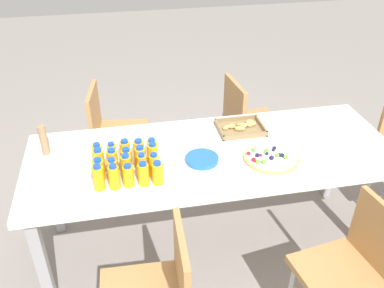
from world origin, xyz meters
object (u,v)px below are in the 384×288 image
object	(u,v)px
juice_bottle_3	(144,174)
juice_bottle_7	(126,166)
chair_far_right	(247,119)
juice_bottle_19	(152,149)
juice_bottle_17	(125,152)
fruit_pizza	(271,157)
juice_bottle_11	(113,161)
juice_bottle_13	(141,157)
chair_near_right	(355,266)
napkin_stack	(49,173)
party_table	(213,161)
juice_bottle_14	(153,155)
juice_bottle_18	(139,151)
juice_bottle_12	(127,159)
juice_bottle_0	(99,178)
juice_bottle_10	(99,161)
juice_bottle_4	(158,173)
juice_bottle_6	(113,169)
chair_far_left	(112,129)
cardboard_tube	(44,140)
juice_bottle_1	(114,177)
juice_bottle_8	(142,165)
juice_bottle_5	(99,170)
juice_bottle_15	(98,155)
juice_bottle_2	(128,176)
juice_bottle_16	(112,154)
plate_stack	(202,159)

from	to	relation	value
juice_bottle_3	juice_bottle_7	distance (m)	0.12
chair_far_right	juice_bottle_19	bearing A→B (deg)	-53.31
juice_bottle_17	fruit_pizza	distance (m)	0.83
juice_bottle_11	juice_bottle_13	bearing A→B (deg)	1.23
chair_near_right	napkin_stack	xyz separation A→B (m)	(-1.47, 0.73, 0.25)
party_table	juice_bottle_14	world-z (taller)	juice_bottle_14
juice_bottle_14	juice_bottle_18	size ratio (longest dim) A/B	1.08
juice_bottle_12	juice_bottle_13	world-z (taller)	juice_bottle_13
juice_bottle_0	juice_bottle_10	bearing A→B (deg)	88.63
chair_far_right	juice_bottle_4	bearing A→B (deg)	-45.57
juice_bottle_11	juice_bottle_6	bearing A→B (deg)	-92.23
juice_bottle_7	chair_far_left	bearing A→B (deg)	94.61
juice_bottle_0	juice_bottle_18	size ratio (longest dim) A/B	1.07
chair_far_right	juice_bottle_13	bearing A→B (deg)	-53.12
juice_bottle_7	cardboard_tube	bearing A→B (deg)	144.68
chair_far_right	fruit_pizza	distance (m)	0.94
juice_bottle_14	cardboard_tube	xyz separation A→B (m)	(-0.60, 0.25, 0.02)
juice_bottle_1	juice_bottle_8	distance (m)	0.17
chair_far_right	juice_bottle_19	xyz separation A→B (m)	(-0.82, -0.75, 0.31)
juice_bottle_5	juice_bottle_17	world-z (taller)	juice_bottle_17
juice_bottle_15	juice_bottle_5	bearing A→B (deg)	-88.29
juice_bottle_8	juice_bottle_17	xyz separation A→B (m)	(-0.08, 0.15, 0.00)
juice_bottle_8	juice_bottle_11	distance (m)	0.17
juice_bottle_4	juice_bottle_17	xyz separation A→B (m)	(-0.15, 0.23, 0.00)
juice_bottle_2	juice_bottle_5	world-z (taller)	juice_bottle_5
chair_far_left	juice_bottle_6	bearing A→B (deg)	7.79
juice_bottle_0	juice_bottle_16	distance (m)	0.23
juice_bottle_8	fruit_pizza	size ratio (longest dim) A/B	0.45
juice_bottle_11	juice_bottle_18	xyz separation A→B (m)	(0.15, 0.07, -0.00)
juice_bottle_14	juice_bottle_19	distance (m)	0.07
juice_bottle_2	fruit_pizza	size ratio (longest dim) A/B	0.42
juice_bottle_2	juice_bottle_3	bearing A→B (deg)	-3.37
juice_bottle_5	napkin_stack	xyz separation A→B (m)	(-0.28, 0.11, -0.06)
chair_near_right	juice_bottle_3	size ratio (longest dim) A/B	6.05
juice_bottle_13	plate_stack	size ratio (longest dim) A/B	0.72
chair_far_left	juice_bottle_15	distance (m)	0.86
juice_bottle_10	napkin_stack	xyz separation A→B (m)	(-0.28, 0.04, -0.07)
juice_bottle_0	juice_bottle_5	xyz separation A→B (m)	(0.00, 0.08, -0.01)
chair_near_right	juice_bottle_3	world-z (taller)	juice_bottle_3
juice_bottle_4	juice_bottle_5	size ratio (longest dim) A/B	1.00
juice_bottle_0	juice_bottle_3	size ratio (longest dim) A/B	1.08
chair_near_right	juice_bottle_0	size ratio (longest dim) A/B	5.61
juice_bottle_4	juice_bottle_7	world-z (taller)	juice_bottle_7
juice_bottle_2	juice_bottle_18	size ratio (longest dim) A/B	0.95
juice_bottle_16	cardboard_tube	bearing A→B (deg)	155.08
juice_bottle_10	juice_bottle_7	bearing A→B (deg)	-27.00
juice_bottle_16	fruit_pizza	distance (m)	0.90
fruit_pizza	juice_bottle_4	bearing A→B (deg)	-172.14
juice_bottle_12	napkin_stack	bearing A→B (deg)	175.11
juice_bottle_15	napkin_stack	xyz separation A→B (m)	(-0.27, -0.04, -0.06)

